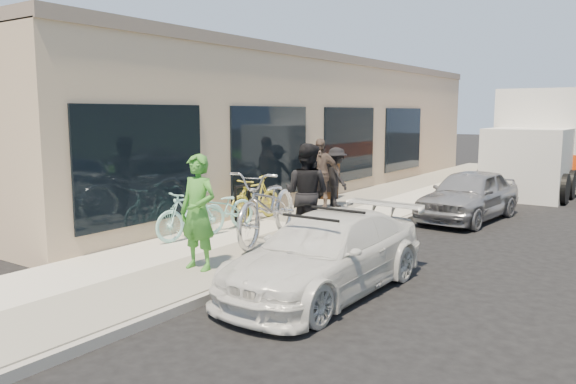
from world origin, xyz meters
The scene contains 17 objects.
ground centered at (0.00, 0.00, 0.00)m, with size 120.00×120.00×0.00m, color black.
sidewalk centered at (-2.00, 3.00, 0.07)m, with size 3.00×34.00×0.15m, color beige.
curb centered at (-0.45, 3.00, 0.07)m, with size 0.12×34.00×0.13m, color gray.
storefront centered at (-5.24, 7.99, 2.12)m, with size 3.60×20.00×4.22m.
bike_rack centered at (-3.00, 2.30, 0.67)m, with size 0.12×0.61×0.86m.
sandwich_board centered at (-3.38, 6.38, 0.73)m, with size 0.83×0.84×1.13m.
sedan_white centered at (0.65, -0.29, 0.56)m, with size 1.69×3.91×1.16m.
sedan_silver centered at (0.64, 6.35, 0.61)m, with size 1.44×3.57×1.22m, color gray.
moving_truck centered at (1.01, 13.31, 1.46)m, with size 2.56×6.71×3.29m.
tandem_bike centered at (-1.57, 1.33, 0.83)m, with size 0.90×2.59×1.36m, color silver.
woman_rider centered at (-1.31, -0.82, 1.04)m, with size 0.65×0.43×1.78m, color #3C8A2E.
man_standing centered at (-0.93, 1.65, 1.07)m, with size 0.90×0.70×1.85m, color black.
cruiser_bike_a centered at (-2.88, 0.62, 0.63)m, with size 0.45×1.60×0.96m, color #95DFD4.
cruiser_bike_b centered at (-2.90, 1.45, 0.62)m, with size 0.62×1.77×0.93m, color #95DFD4.
cruiser_bike_c centered at (-3.05, 2.82, 0.64)m, with size 0.46×1.64×0.98m, color yellow.
bystander_a centered at (-2.50, 5.48, 0.91)m, with size 0.98×0.57×1.52m, color black.
bystander_b centered at (-2.64, 4.87, 1.04)m, with size 1.04×0.43×1.77m, color brown.
Camera 1 is at (4.63, -6.98, 2.55)m, focal length 35.00 mm.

